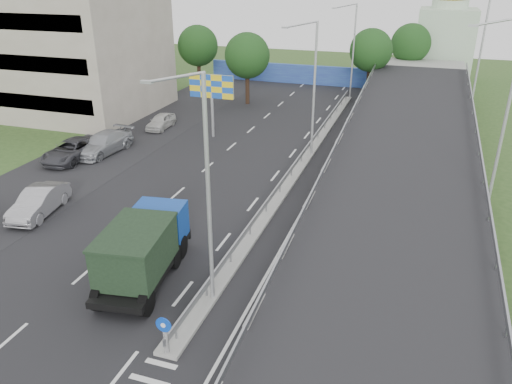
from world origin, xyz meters
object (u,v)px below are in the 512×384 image
at_px(parked_car_c, 71,150).
at_px(parked_car_e, 161,121).
at_px(lamp_post_near, 204,182).
at_px(billboard, 212,90).
at_px(lamp_post_far, 352,46).
at_px(parked_car_b, 39,202).
at_px(church, 445,39).
at_px(dump_truck, 144,247).
at_px(sign_bollard, 165,335).
at_px(parked_car_d, 104,143).
at_px(lamp_post_mid, 312,83).

bearing_deg(parked_car_c, parked_car_e, 72.86).
relative_size(lamp_post_near, billboard, 1.83).
height_order(lamp_post_far, parked_car_b, lamp_post_far).
bearing_deg(church, dump_truck, -104.21).
bearing_deg(parked_car_c, lamp_post_near, -39.48).
height_order(sign_bollard, parked_car_d, sign_bollard).
bearing_deg(dump_truck, lamp_post_near, -19.67).
distance_m(lamp_post_mid, parked_car_b, 20.81).
distance_m(dump_truck, parked_car_d, 19.06).
xyz_separation_m(lamp_post_near, parked_car_d, (-15.82, 15.33, -4.98)).
relative_size(church, parked_car_c, 2.50).
xyz_separation_m(parked_car_c, parked_car_d, (1.49, 2.11, 0.06)).
bearing_deg(lamp_post_mid, church, 73.78).
bearing_deg(parked_car_c, church, 54.19).
relative_size(lamp_post_near, dump_truck, 1.40).
xyz_separation_m(church, parked_car_b, (-23.07, -49.30, -4.51)).
bearing_deg(lamp_post_mid, sign_bollard, -90.26).
height_order(billboard, parked_car_c, billboard).
xyz_separation_m(lamp_post_mid, parked_car_c, (-17.31, -6.78, -5.04)).
xyz_separation_m(dump_truck, parked_car_d, (-12.21, 14.61, -0.86)).
relative_size(parked_car_c, parked_car_d, 0.97).
xyz_separation_m(church, parked_car_e, (-24.61, -31.16, -4.63)).
distance_m(billboard, dump_truck, 22.12).
relative_size(lamp_post_near, parked_car_e, 2.54).
bearing_deg(lamp_post_near, billboard, 112.49).
bearing_deg(dump_truck, sign_bollard, -60.84).
distance_m(sign_bollard, billboard, 27.53).
relative_size(lamp_post_near, parked_car_c, 1.83).
xyz_separation_m(parked_car_d, parked_car_e, (1.09, 7.51, -0.15)).
distance_m(lamp_post_mid, parked_car_d, 17.23).
height_order(lamp_post_near, parked_car_e, lamp_post_near).
distance_m(church, dump_truck, 55.08).
relative_size(lamp_post_far, dump_truck, 1.40).
height_order(lamp_post_far, parked_car_e, lamp_post_far).
distance_m(lamp_post_near, parked_car_d, 22.58).
height_order(sign_bollard, lamp_post_mid, lamp_post_mid).
distance_m(lamp_post_far, church, 17.15).
height_order(sign_bollard, lamp_post_near, lamp_post_near).
height_order(dump_truck, parked_car_e, dump_truck).
height_order(sign_bollard, lamp_post_far, lamp_post_far).
distance_m(billboard, parked_car_e, 6.67).
xyz_separation_m(lamp_post_far, dump_truck, (-3.60, -39.28, -4.12)).
height_order(parked_car_b, parked_car_c, parked_car_b).
distance_m(billboard, parked_car_d, 10.04).
bearing_deg(billboard, parked_car_b, -103.25).
xyz_separation_m(sign_bollard, lamp_post_far, (0.11, 43.83, 4.77)).
height_order(sign_bollard, dump_truck, dump_truck).
bearing_deg(dump_truck, lamp_post_far, 76.36).
distance_m(church, parked_car_e, 39.98).
xyz_separation_m(lamp_post_near, parked_car_e, (-14.72, 22.84, -5.13)).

